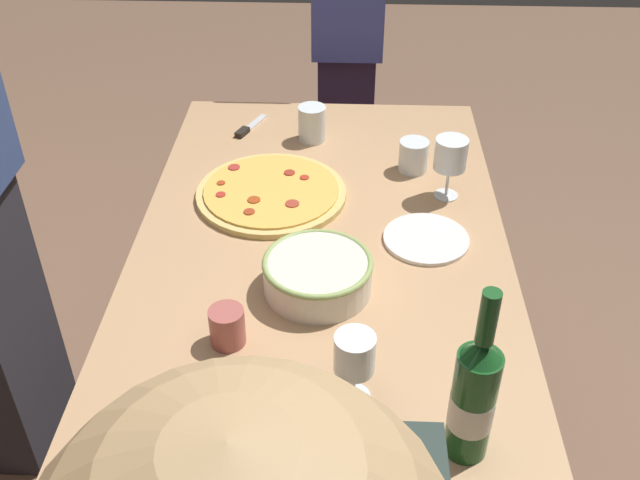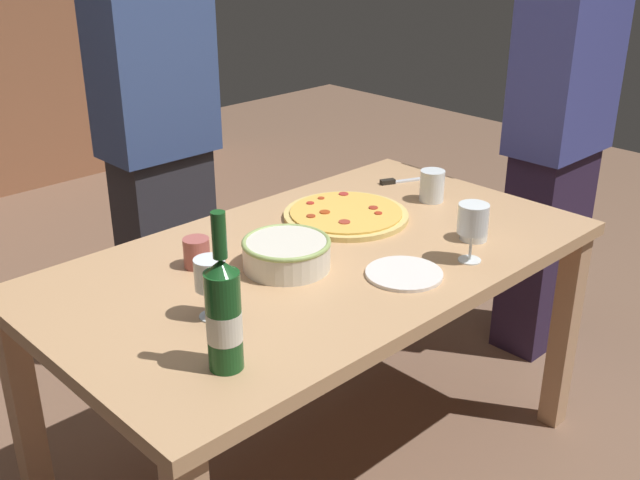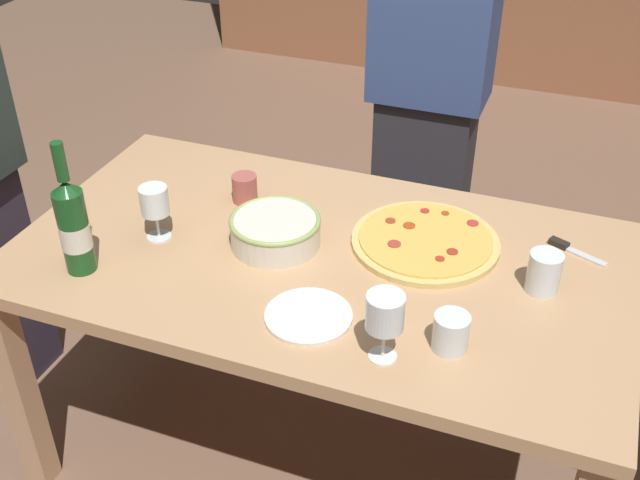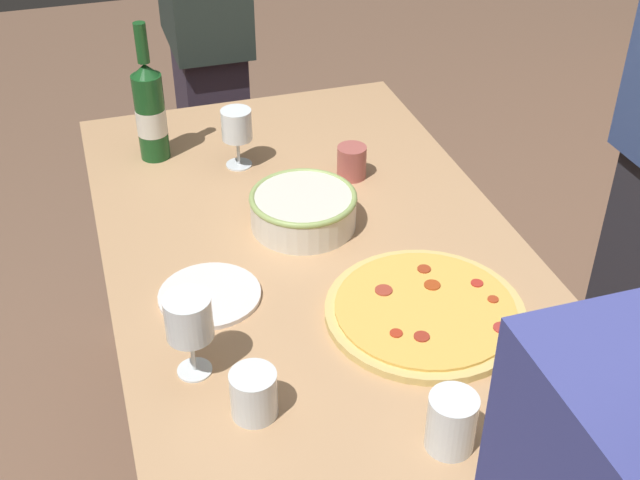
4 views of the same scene
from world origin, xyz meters
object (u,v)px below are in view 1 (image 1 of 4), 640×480
at_px(pizza, 271,193).
at_px(cup_ceramic, 413,156).
at_px(wine_glass_near_pizza, 355,357).
at_px(cup_spare, 312,123).
at_px(wine_glass_by_bottle, 451,155).
at_px(person_guest_left, 348,34).
at_px(wine_bottle, 474,397).
at_px(serving_bowl, 316,274).
at_px(dining_table, 320,285).
at_px(pizza_knife, 248,128).
at_px(cup_amber, 227,326).
at_px(side_plate, 426,239).

height_order(pizza, cup_ceramic, cup_ceramic).
height_order(wine_glass_near_pizza, cup_spare, wine_glass_near_pizza).
distance_m(pizza, cup_ceramic, 0.41).
height_order(wine_glass_by_bottle, person_guest_left, person_guest_left).
height_order(wine_bottle, wine_glass_by_bottle, wine_bottle).
relative_size(serving_bowl, wine_bottle, 0.68).
height_order(wine_bottle, cup_ceramic, wine_bottle).
xyz_separation_m(wine_bottle, cup_ceramic, (0.94, 0.03, -0.09)).
bearing_deg(wine_glass_near_pizza, dining_table, 10.40).
distance_m(dining_table, pizza_knife, 0.66).
relative_size(dining_table, pizza, 4.06).
xyz_separation_m(cup_ceramic, cup_spare, (0.16, 0.29, 0.01)).
bearing_deg(wine_bottle, serving_bowl, 33.75).
bearing_deg(person_guest_left, wine_glass_by_bottle, 18.91).
distance_m(dining_table, pizza, 0.30).
relative_size(dining_table, cup_ceramic, 18.13).
bearing_deg(serving_bowl, pizza_knife, 18.10).
xyz_separation_m(cup_spare, person_guest_left, (0.62, -0.10, 0.04)).
bearing_deg(pizza, person_guest_left, -11.41).
bearing_deg(wine_bottle, cup_ceramic, 2.09).
relative_size(wine_bottle, cup_amber, 4.33).
distance_m(wine_glass_by_bottle, side_plate, 0.24).
bearing_deg(pizza, pizza_knife, 16.34).
height_order(cup_ceramic, side_plate, cup_ceramic).
height_order(dining_table, cup_spare, cup_spare).
distance_m(cup_amber, cup_ceramic, 0.81).
bearing_deg(wine_bottle, side_plate, 1.98).
relative_size(side_plate, pizza_knife, 1.32).
xyz_separation_m(serving_bowl, wine_glass_near_pizza, (-0.31, -0.08, 0.06)).
distance_m(cup_ceramic, pizza_knife, 0.53).
xyz_separation_m(cup_amber, side_plate, (0.36, -0.43, -0.04)).
distance_m(wine_glass_by_bottle, cup_ceramic, 0.17).
distance_m(pizza, wine_bottle, 0.90).
height_order(wine_glass_by_bottle, side_plate, wine_glass_by_bottle).
xyz_separation_m(dining_table, pizza, (0.25, 0.14, 0.10)).
xyz_separation_m(wine_bottle, cup_amber, (0.25, 0.45, -0.09)).
height_order(dining_table, wine_glass_near_pizza, wine_glass_near_pizza).
bearing_deg(side_plate, wine_bottle, -178.02).
relative_size(pizza, person_guest_left, 0.24).
relative_size(pizza, wine_bottle, 1.10).
bearing_deg(pizza_knife, cup_amber, -175.56).
height_order(serving_bowl, wine_glass_by_bottle, wine_glass_by_bottle).
height_order(dining_table, serving_bowl, serving_bowl).
height_order(dining_table, cup_amber, cup_amber).
bearing_deg(dining_table, pizza, 29.23).
bearing_deg(wine_glass_by_bottle, side_plate, 161.53).
relative_size(wine_glass_near_pizza, side_plate, 0.74).
height_order(wine_bottle, cup_spare, wine_bottle).
distance_m(dining_table, side_plate, 0.28).
relative_size(pizza, pizza_knife, 2.51).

